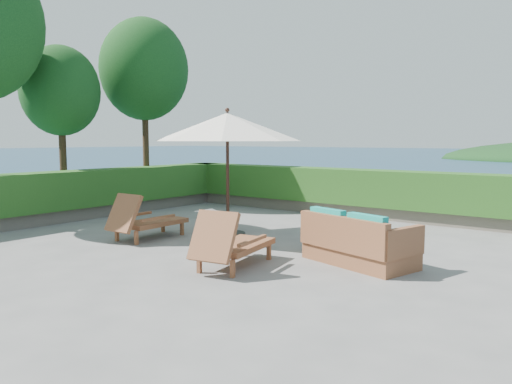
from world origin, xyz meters
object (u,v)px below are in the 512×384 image
Objects in this scene: lounge_left at (144,220)px; wicker_loveseat at (357,243)px; patio_umbrella at (227,128)px; side_table at (223,229)px; lounge_right at (231,243)px.

lounge_left is 4.80m from wicker_loveseat.
patio_umbrella is 2.34m from side_table.
wicker_loveseat is at bearing 33.88° from lounge_right.
side_table is (-1.09, 1.06, -0.03)m from lounge_right.
patio_umbrella is at bearing -171.59° from wicker_loveseat.
patio_umbrella reaches higher than lounge_left.
side_table is 0.26× the size of wicker_loveseat.
patio_umbrella is 1.69× the size of wicker_loveseat.
patio_umbrella reaches higher than side_table.
patio_umbrella is 6.44× the size of side_table.
lounge_right is 0.88× the size of wicker_loveseat.
side_table is (2.04, 0.30, -0.03)m from lounge_left.
lounge_right reaches higher than side_table.
patio_umbrella is at bearing 125.82° from side_table.
wicker_loveseat is (2.69, 0.50, -0.03)m from side_table.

